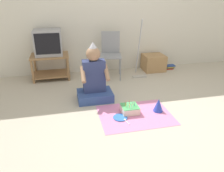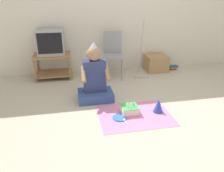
{
  "view_description": "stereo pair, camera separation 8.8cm",
  "coord_description": "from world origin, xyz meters",
  "views": [
    {
      "loc": [
        -1.15,
        -2.48,
        1.62
      ],
      "look_at": [
        -0.5,
        0.39,
        0.35
      ],
      "focal_mm": 35.0,
      "sensor_mm": 36.0,
      "label": 1
    },
    {
      "loc": [
        -1.06,
        -2.5,
        1.62
      ],
      "look_at": [
        -0.5,
        0.39,
        0.35
      ],
      "focal_mm": 35.0,
      "sensor_mm": 36.0,
      "label": 2
    }
  ],
  "objects": [
    {
      "name": "ground_plane",
      "position": [
        0.0,
        0.0,
        0.0
      ],
      "size": [
        16.0,
        16.0,
        0.0
      ],
      "primitive_type": "plane",
      "color": "#BCB29E"
    },
    {
      "name": "wall_back",
      "position": [
        0.0,
        2.13,
        1.27
      ],
      "size": [
        6.4,
        0.06,
        2.55
      ],
      "color": "beige",
      "rests_on": "ground_plane"
    },
    {
      "name": "tv_stand",
      "position": [
        -1.42,
        1.85,
        0.29
      ],
      "size": [
        0.72,
        0.5,
        0.49
      ],
      "color": "#997047",
      "rests_on": "ground_plane"
    },
    {
      "name": "tv",
      "position": [
        -1.42,
        1.87,
        0.73
      ],
      "size": [
        0.51,
        0.42,
        0.48
      ],
      "color": "#99999E",
      "rests_on": "tv_stand"
    },
    {
      "name": "folding_chair",
      "position": [
        -0.23,
        1.72,
        0.52
      ],
      "size": [
        0.5,
        0.51,
        0.9
      ],
      "color": "gray",
      "rests_on": "ground_plane"
    },
    {
      "name": "cardboard_box_stack",
      "position": [
        0.78,
        1.86,
        0.17
      ],
      "size": [
        0.46,
        0.43,
        0.35
      ],
      "color": "#A87F51",
      "rests_on": "ground_plane"
    },
    {
      "name": "dust_mop",
      "position": [
        0.33,
        1.56,
        0.33
      ],
      "size": [
        0.28,
        0.3,
        1.16
      ],
      "color": "#B2ADA3",
      "rests_on": "ground_plane"
    },
    {
      "name": "book_pile",
      "position": [
        1.19,
        1.85,
        0.05
      ],
      "size": [
        0.2,
        0.15,
        0.09
      ],
      "color": "#B72D28",
      "rests_on": "ground_plane"
    },
    {
      "name": "person_seated",
      "position": [
        -0.71,
        0.71,
        0.32
      ],
      "size": [
        0.56,
        0.41,
        0.94
      ],
      "color": "#334C8C",
      "rests_on": "ground_plane"
    },
    {
      "name": "party_cloth",
      "position": [
        -0.23,
        0.08,
        0.0
      ],
      "size": [
        1.03,
        0.77,
        0.01
      ],
      "color": "pink",
      "rests_on": "ground_plane"
    },
    {
      "name": "birthday_cake",
      "position": [
        -0.28,
        0.17,
        0.06
      ],
      "size": [
        0.24,
        0.24,
        0.16
      ],
      "color": "#F4E0C6",
      "rests_on": "party_cloth"
    },
    {
      "name": "party_hat_blue",
      "position": [
        0.14,
        0.11,
        0.1
      ],
      "size": [
        0.15,
        0.15,
        0.19
      ],
      "color": "blue",
      "rests_on": "party_cloth"
    },
    {
      "name": "paper_plate",
      "position": [
        -0.46,
        0.05,
        0.01
      ],
      "size": [
        0.2,
        0.2,
        0.01
      ],
      "color": "blue",
      "rests_on": "party_cloth"
    },
    {
      "name": "plastic_spoon_near",
      "position": [
        -0.41,
        -0.04,
        0.01
      ],
      "size": [
        0.05,
        0.14,
        0.01
      ],
      "color": "white",
      "rests_on": "party_cloth"
    }
  ]
}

